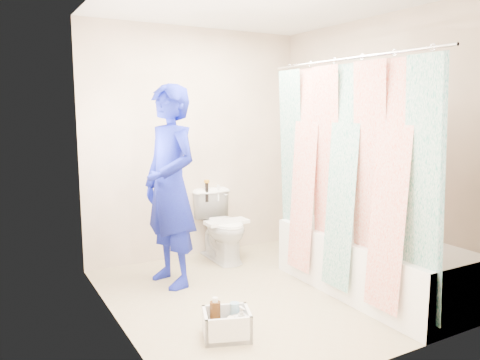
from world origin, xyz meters
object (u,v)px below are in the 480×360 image
bathtub (370,262)px  toilet (222,226)px  plumber (170,186)px  cleaning_caddy (228,325)px

bathtub → toilet: toilet is taller
toilet → plumber: (-0.71, -0.39, 0.53)m
bathtub → plumber: bearing=143.5°
toilet → cleaning_caddy: toilet is taller
plumber → cleaning_caddy: size_ratio=4.59×
toilet → plumber: 0.97m
bathtub → toilet: size_ratio=2.42×
toilet → cleaning_caddy: (-0.75, -1.55, -0.27)m
bathtub → cleaning_caddy: size_ratio=4.50×
cleaning_caddy → plumber: bearing=107.9°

